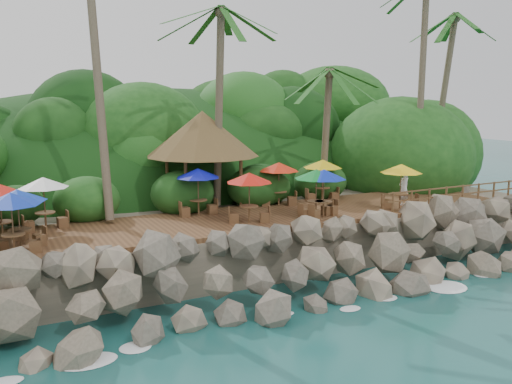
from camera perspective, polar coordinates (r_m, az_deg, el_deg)
name	(u,v)px	position (r m, az deg, el deg)	size (l,w,h in m)	color
ground	(332,311)	(20.24, 7.90, -12.21)	(140.00, 140.00, 0.00)	#19514F
land_base	(182,204)	(33.77, -7.72, -1.29)	(32.00, 25.20, 2.10)	gray
jungle_hill	(148,201)	(41.00, -11.16, -0.88)	(44.80, 28.00, 15.40)	#143811
seawall	(303,265)	(21.42, 4.90, -7.61)	(29.00, 4.00, 2.30)	gray
terrace	(256,218)	(24.51, 0.00, -2.76)	(26.00, 5.00, 0.20)	brown
jungle_foliage	(188,224)	(33.07, -7.10, -3.38)	(44.00, 16.00, 12.00)	#143811
foam_line	(327,308)	(20.46, 7.41, -11.86)	(25.20, 0.80, 0.06)	white
palapa	(202,134)	(26.87, -5.60, 6.07)	(5.52, 5.52, 4.60)	brown
dining_clusters	(213,181)	(23.18, -4.55, 1.18)	(19.16, 5.17, 2.14)	brown
railing	(455,194)	(28.31, 19.99, -0.18)	(8.30, 0.10, 1.00)	brown
waiter	(404,188)	(27.74, 15.17, 0.40)	(0.62, 0.41, 1.71)	white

